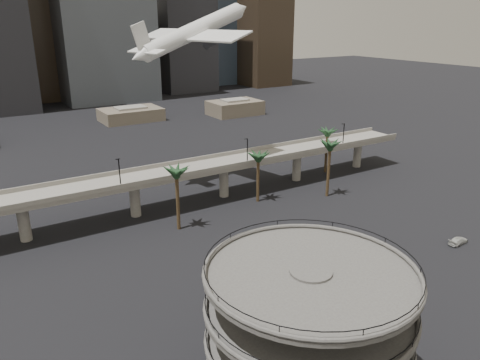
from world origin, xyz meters
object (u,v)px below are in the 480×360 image
airborne_jet (194,32)px  overpass (181,175)px  parking_ramp (308,324)px  car_c (458,241)px  car_a (252,294)px  car_b (366,241)px

airborne_jet → overpass: bearing=-142.1°
parking_ramp → car_c: 51.62m
parking_ramp → car_a: bearing=73.0°
parking_ramp → airborne_jet: airborne_jet is taller
parking_ramp → car_c: parking_ramp is taller
car_a → car_c: bearing=-84.9°
airborne_jet → car_b: airborne_jet is taller
overpass → car_c: bearing=-51.5°
car_a → airborne_jet: bearing=-6.7°
airborne_jet → car_b: size_ratio=9.18×
car_b → airborne_jet: bearing=4.4°
car_a → parking_ramp: bearing=175.6°
airborne_jet → car_a: 68.87m
airborne_jet → parking_ramp: bearing=-122.8°
parking_ramp → car_a: 22.31m
airborne_jet → car_a: size_ratio=8.33×
airborne_jet → car_a: bearing=-123.4°
parking_ramp → car_c: size_ratio=4.84×
overpass → car_a: size_ratio=28.75×
overpass → car_c: overpass is taller
car_b → car_c: (14.88, -9.19, -0.01)m
parking_ramp → car_b: size_ratio=5.42×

